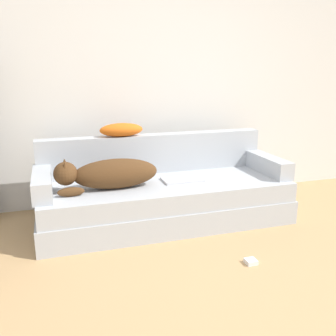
% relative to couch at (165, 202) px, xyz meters
% --- Properties ---
extents(ground_plane, '(20.00, 20.00, 0.00)m').
position_rel_couch_xyz_m(ground_plane, '(0.16, -1.54, -0.19)').
color(ground_plane, tan).
extents(wall_back, '(8.09, 0.06, 2.70)m').
position_rel_couch_xyz_m(wall_back, '(0.16, 0.70, 1.16)').
color(wall_back, silver).
rests_on(wall_back, ground_plane).
extents(couch, '(2.24, 0.86, 0.38)m').
position_rel_couch_xyz_m(couch, '(0.00, 0.00, 0.00)').
color(couch, '#B2B7BC').
rests_on(couch, ground_plane).
extents(couch_backrest, '(2.20, 0.15, 0.37)m').
position_rel_couch_xyz_m(couch_backrest, '(0.00, 0.36, 0.38)').
color(couch_backrest, '#B2B7BC').
rests_on(couch_backrest, couch).
extents(couch_arm_left, '(0.15, 0.67, 0.16)m').
position_rel_couch_xyz_m(couch_arm_left, '(-1.05, -0.01, 0.28)').
color(couch_arm_left, '#B2B7BC').
rests_on(couch_arm_left, couch).
extents(couch_arm_right, '(0.15, 0.67, 0.16)m').
position_rel_couch_xyz_m(couch_arm_right, '(1.05, -0.01, 0.28)').
color(couch_arm_right, '#B2B7BC').
rests_on(couch_arm_right, couch).
extents(dog, '(0.86, 0.26, 0.28)m').
position_rel_couch_xyz_m(dog, '(-0.52, -0.06, 0.32)').
color(dog, '#513319').
rests_on(dog, couch).
extents(laptop, '(0.36, 0.22, 0.02)m').
position_rel_couch_xyz_m(laptop, '(0.16, -0.02, 0.20)').
color(laptop, silver).
rests_on(laptop, couch).
extents(throw_pillow, '(0.40, 0.17, 0.12)m').
position_rel_couch_xyz_m(throw_pillow, '(-0.32, 0.34, 0.63)').
color(throw_pillow, orange).
rests_on(throw_pillow, couch_backrest).
extents(power_adapter, '(0.08, 0.08, 0.03)m').
position_rel_couch_xyz_m(power_adapter, '(0.36, -0.94, -0.17)').
color(power_adapter, white).
rests_on(power_adapter, ground_plane).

